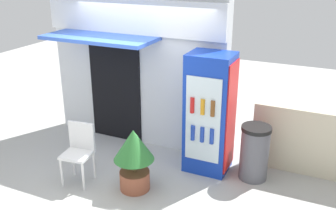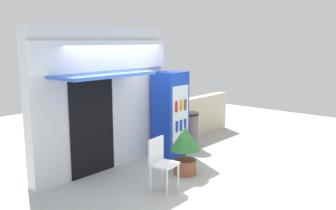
{
  "view_description": "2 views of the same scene",
  "coord_description": "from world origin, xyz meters",
  "px_view_note": "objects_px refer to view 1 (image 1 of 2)",
  "views": [
    {
      "loc": [
        3.02,
        -4.38,
        3.24
      ],
      "look_at": [
        0.84,
        0.36,
        1.21
      ],
      "focal_mm": 41.28,
      "sensor_mm": 36.0,
      "label": 1
    },
    {
      "loc": [
        -4.94,
        -4.3,
        2.59
      ],
      "look_at": [
        0.57,
        0.35,
        1.32
      ],
      "focal_mm": 39.22,
      "sensor_mm": 36.0,
      "label": 2
    }
  ],
  "objects_px": {
    "drink_cooler": "(210,114)",
    "trash_bin": "(254,152)",
    "potted_plant_near_shop": "(134,154)",
    "plastic_chair": "(79,148)"
  },
  "relations": [
    {
      "from": "drink_cooler",
      "to": "potted_plant_near_shop",
      "type": "bearing_deg",
      "value": -127.58
    },
    {
      "from": "plastic_chair",
      "to": "trash_bin",
      "type": "bearing_deg",
      "value": 26.01
    },
    {
      "from": "drink_cooler",
      "to": "trash_bin",
      "type": "relative_size",
      "value": 2.19
    },
    {
      "from": "plastic_chair",
      "to": "potted_plant_near_shop",
      "type": "relative_size",
      "value": 0.97
    },
    {
      "from": "potted_plant_near_shop",
      "to": "trash_bin",
      "type": "relative_size",
      "value": 1.1
    },
    {
      "from": "drink_cooler",
      "to": "trash_bin",
      "type": "bearing_deg",
      "value": 1.38
    },
    {
      "from": "trash_bin",
      "to": "potted_plant_near_shop",
      "type": "bearing_deg",
      "value": -145.71
    },
    {
      "from": "drink_cooler",
      "to": "plastic_chair",
      "type": "height_order",
      "value": "drink_cooler"
    },
    {
      "from": "potted_plant_near_shop",
      "to": "plastic_chair",
      "type": "bearing_deg",
      "value": -171.51
    },
    {
      "from": "potted_plant_near_shop",
      "to": "trash_bin",
      "type": "bearing_deg",
      "value": 34.29
    }
  ]
}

